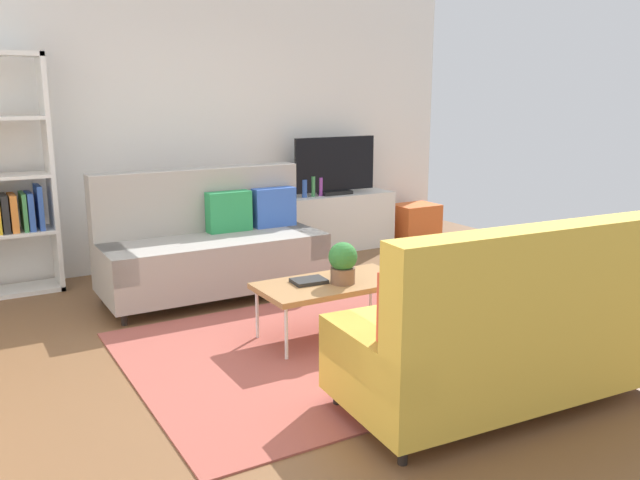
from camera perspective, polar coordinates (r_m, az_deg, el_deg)
name	(u,v)px	position (r m, az deg, el deg)	size (l,w,h in m)	color
ground_plane	(322,346)	(4.71, 0.18, -9.21)	(7.68, 7.68, 0.00)	brown
wall_far	(184,123)	(6.94, -11.82, 9.93)	(6.40, 0.12, 2.90)	white
area_rug	(341,345)	(4.71, 1.83, -9.17)	(2.90, 2.20, 0.01)	#9E4C42
couch_beige	(211,245)	(5.83, -9.46, -0.46)	(1.90, 0.84, 1.10)	gray
couch_green	(506,332)	(3.87, 15.91, -7.76)	(1.95, 0.97, 1.10)	gold
coffee_table	(332,285)	(4.76, 1.09, -3.96)	(1.10, 0.56, 0.42)	#9E7042
tv_console	(334,222)	(7.45, 1.22, 1.61)	(1.40, 0.44, 0.64)	silver
tv	(335,167)	(7.33, 1.33, 6.43)	(1.00, 0.20, 0.64)	black
storage_trunk	(415,222)	(8.01, 8.32, 1.54)	(0.52, 0.40, 0.44)	orange
potted_plant	(343,262)	(4.68, 2.01, -1.93)	(0.21, 0.21, 0.30)	brown
table_book_0	(309,281)	(4.72, -1.01, -3.60)	(0.24, 0.18, 0.03)	#262626
vase_0	(286,192)	(7.14, -2.96, 4.21)	(0.12, 0.12, 0.12)	#4C72B2
bottle_0	(304,188)	(7.14, -1.37, 4.52)	(0.06, 0.06, 0.19)	#3359B2
bottle_1	(313,186)	(7.19, -0.60, 4.70)	(0.05, 0.05, 0.22)	#3F8C4C
bottle_2	(321,187)	(7.24, 0.06, 4.67)	(0.04, 0.04, 0.20)	purple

